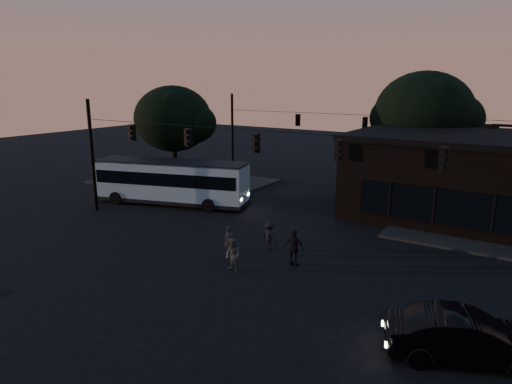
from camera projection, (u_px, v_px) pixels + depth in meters
The scene contains 13 objects.
ground at pixel (209, 272), 21.14m from camera, with size 120.00×120.00×0.00m, color black.
sidewalk_far_left at pixel (184, 181), 39.93m from camera, with size 14.00×10.00×0.15m, color black.
building at pixel (478, 177), 28.81m from camera, with size 15.40×10.41×5.40m.
tree_behind at pixel (424, 113), 35.54m from camera, with size 7.60×7.60×9.43m.
tree_left at pixel (173, 119), 37.82m from camera, with size 6.40×6.40×8.30m.
signal_rig_near at pixel (256, 165), 23.36m from camera, with size 26.24×0.30×7.50m.
signal_rig_far at pixel (364, 138), 36.48m from camera, with size 26.24×0.30×7.50m.
bus at pixel (171, 180), 32.55m from camera, with size 11.36×5.66×3.12m.
car at pixel (466, 337), 14.27m from camera, with size 1.69×4.86×1.60m, color black.
pedestrian_a at pixel (229, 241), 22.98m from camera, with size 0.56×0.36×1.52m, color black.
pedestrian_b at pixel (233, 255), 20.97m from camera, with size 0.78×0.61×1.61m, color #4D4E46.
pedestrian_c at pixel (294, 248), 21.65m from camera, with size 1.07×0.44×1.82m, color black.
pedestrian_d at pixel (270, 236), 23.74m from camera, with size 1.00×0.58×1.55m, color black.
Camera 1 is at (12.48, -15.36, 8.60)m, focal length 32.00 mm.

